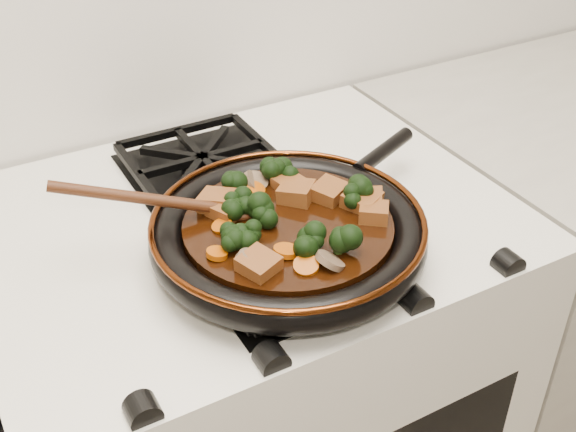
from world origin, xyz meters
TOP-DOWN VIEW (x-y plane):
  - stove at (0.00, 1.69)m, footprint 0.76×0.60m
  - burner_grate_front at (0.00, 1.55)m, footprint 0.23×0.23m
  - burner_grate_back at (0.00, 1.83)m, footprint 0.23×0.23m
  - skillet at (0.01, 1.57)m, footprint 0.46×0.36m
  - braising_sauce at (0.01, 1.57)m, footprint 0.27×0.27m
  - tofu_cube_0 at (0.08, 1.59)m, footprint 0.06×0.06m
  - tofu_cube_1 at (-0.05, 1.62)m, footprint 0.06×0.06m
  - tofu_cube_2 at (0.11, 1.55)m, footprint 0.06×0.06m
  - tofu_cube_3 at (0.11, 1.52)m, footprint 0.05×0.05m
  - tofu_cube_4 at (-0.06, 1.64)m, footprint 0.06×0.06m
  - tofu_cube_5 at (0.05, 1.61)m, footprint 0.06×0.07m
  - tofu_cube_6 at (0.05, 1.64)m, footprint 0.04×0.04m
  - tofu_cube_7 at (-0.07, 1.50)m, footprint 0.05×0.06m
  - tofu_cube_8 at (0.12, 1.55)m, footprint 0.05×0.05m
  - broccoli_floret_0 at (-0.04, 1.61)m, footprint 0.08×0.08m
  - broccoli_floret_1 at (0.03, 1.48)m, footprint 0.09×0.09m
  - broccoli_floret_2 at (0.00, 1.50)m, footprint 0.08×0.09m
  - broccoli_floret_3 at (-0.05, 1.55)m, footprint 0.08×0.08m
  - broccoli_floret_4 at (0.04, 1.66)m, footprint 0.08×0.08m
  - broccoli_floret_5 at (0.05, 1.68)m, footprint 0.09×0.08m
  - broccoli_floret_6 at (-0.03, 1.58)m, footprint 0.09×0.08m
  - broccoli_floret_7 at (0.11, 1.56)m, footprint 0.07×0.09m
  - broccoli_floret_8 at (-0.08, 1.56)m, footprint 0.07×0.07m
  - broccoli_floret_9 at (-0.01, 1.67)m, footprint 0.09×0.09m
  - carrot_coin_0 at (0.00, 1.65)m, footprint 0.03×0.03m
  - carrot_coin_1 at (-0.07, 1.59)m, footprint 0.03×0.03m
  - carrot_coin_2 at (-0.02, 1.47)m, footprint 0.03×0.03m
  - carrot_coin_3 at (-0.03, 1.51)m, footprint 0.03×0.03m
  - carrot_coin_4 at (-0.03, 1.62)m, footprint 0.03×0.03m
  - carrot_coin_5 at (-0.10, 1.55)m, footprint 0.03×0.03m
  - mushroom_slice_0 at (-0.08, 1.51)m, footprint 0.02×0.03m
  - mushroom_slice_1 at (0.01, 1.67)m, footprint 0.04×0.04m
  - mushroom_slice_2 at (0.01, 1.67)m, footprint 0.04×0.04m
  - mushroom_slice_3 at (0.01, 1.47)m, footprint 0.04×0.04m
  - mushroom_slice_4 at (-0.08, 1.51)m, footprint 0.05×0.05m
  - wooden_spoon at (-0.10, 1.64)m, footprint 0.15×0.08m

SIDE VIEW (x-z plane):
  - stove at x=0.00m, z-range 0.00..0.90m
  - burner_grate_front at x=0.00m, z-range 0.90..0.93m
  - burner_grate_back at x=0.00m, z-range 0.90..0.93m
  - skillet at x=0.01m, z-range 0.92..0.97m
  - braising_sauce at x=0.01m, z-range 0.94..0.96m
  - carrot_coin_0 at x=0.00m, z-range 0.95..0.97m
  - carrot_coin_1 at x=-0.07m, z-range 0.96..0.97m
  - carrot_coin_2 at x=-0.02m, z-range 0.95..0.97m
  - carrot_coin_3 at x=-0.03m, z-range 0.96..0.97m
  - carrot_coin_4 at x=-0.03m, z-range 0.95..0.97m
  - carrot_coin_5 at x=-0.10m, z-range 0.96..0.97m
  - mushroom_slice_0 at x=-0.08m, z-range 0.95..0.98m
  - mushroom_slice_1 at x=0.01m, z-range 0.95..0.98m
  - mushroom_slice_2 at x=0.01m, z-range 0.96..0.98m
  - mushroom_slice_3 at x=0.01m, z-range 0.95..0.98m
  - mushroom_slice_4 at x=-0.08m, z-range 0.95..0.98m
  - tofu_cube_6 at x=0.05m, z-range 0.95..0.98m
  - tofu_cube_8 at x=0.12m, z-range 0.95..0.98m
  - tofu_cube_3 at x=0.11m, z-range 0.95..0.98m
  - tofu_cube_7 at x=-0.07m, z-range 0.95..0.98m
  - tofu_cube_4 at x=-0.06m, z-range 0.95..0.98m
  - tofu_cube_2 at x=0.11m, z-range 0.95..0.98m
  - broccoli_floret_4 at x=0.04m, z-range 0.94..1.00m
  - tofu_cube_5 at x=0.05m, z-range 0.95..0.98m
  - tofu_cube_0 at x=0.08m, z-range 0.95..0.98m
  - tofu_cube_1 at x=-0.05m, z-range 0.95..0.98m
  - broccoli_floret_9 at x=-0.01m, z-range 0.94..1.00m
  - broccoli_floret_5 at x=0.05m, z-range 0.94..1.00m
  - broccoli_floret_2 at x=0.00m, z-range 0.94..1.00m
  - broccoli_floret_3 at x=-0.05m, z-range 0.94..1.00m
  - broccoli_floret_8 at x=-0.08m, z-range 0.93..1.01m
  - broccoli_floret_0 at x=-0.04m, z-range 0.94..1.00m
  - broccoli_floret_6 at x=-0.03m, z-range 0.93..1.01m
  - broccoli_floret_7 at x=0.11m, z-range 0.94..1.01m
  - broccoli_floret_1 at x=0.03m, z-range 0.94..1.01m
  - wooden_spoon at x=-0.10m, z-range 0.86..1.10m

